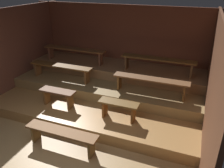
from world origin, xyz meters
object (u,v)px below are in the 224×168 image
at_px(bench_middle_left, 61,68).
at_px(bench_upper_left, 74,51).
at_px(bench_floor_center, 62,134).
at_px(bench_middle_right, 151,81).
at_px(bench_lower_right, 119,107).
at_px(bench_lower_left, 58,95).
at_px(bench_upper_right, 158,61).

relative_size(bench_middle_left, bench_upper_left, 0.93).
relative_size(bench_floor_center, bench_middle_right, 0.83).
bearing_deg(bench_lower_right, bench_middle_left, 155.64).
height_order(bench_lower_left, bench_upper_right, bench_upper_right).
distance_m(bench_lower_right, bench_upper_right, 1.88).
bearing_deg(bench_middle_right, bench_upper_right, 89.73).
bearing_deg(bench_upper_right, bench_upper_left, 180.00).
bearing_deg(bench_lower_right, bench_lower_left, 180.00).
distance_m(bench_floor_center, bench_middle_left, 2.39).
relative_size(bench_lower_left, bench_middle_right, 0.48).
height_order(bench_lower_left, bench_lower_right, same).
height_order(bench_middle_right, bench_upper_right, bench_upper_right).
distance_m(bench_middle_left, bench_upper_right, 2.68).
relative_size(bench_upper_left, bench_upper_right, 1.00).
bearing_deg(bench_floor_center, bench_middle_left, 121.95).
bearing_deg(bench_upper_left, bench_lower_right, -39.88).
height_order(bench_floor_center, bench_lower_left, bench_lower_left).
bearing_deg(bench_upper_right, bench_middle_left, -162.71).
xyz_separation_m(bench_lower_right, bench_upper_left, (-2.06, 1.72, 0.57)).
bearing_deg(bench_upper_left, bench_middle_left, -89.73).
xyz_separation_m(bench_lower_left, bench_middle_right, (2.06, 0.93, 0.30)).
xyz_separation_m(bench_lower_left, bench_lower_right, (1.58, 0.00, 0.00)).
relative_size(bench_lower_left, bench_upper_right, 0.45).
xyz_separation_m(bench_floor_center, bench_upper_right, (1.31, 2.76, 0.80)).
height_order(bench_middle_left, bench_middle_right, same).
distance_m(bench_middle_right, bench_upper_right, 0.84).
xyz_separation_m(bench_floor_center, bench_lower_left, (-0.75, 1.04, 0.24)).
xyz_separation_m(bench_lower_right, bench_middle_right, (0.48, 0.93, 0.30)).
xyz_separation_m(bench_upper_left, bench_upper_right, (2.55, 0.00, 0.00)).
bearing_deg(bench_middle_right, bench_upper_left, 162.71).
bearing_deg(bench_lower_left, bench_upper_left, 105.69).
distance_m(bench_lower_right, bench_upper_left, 2.75).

